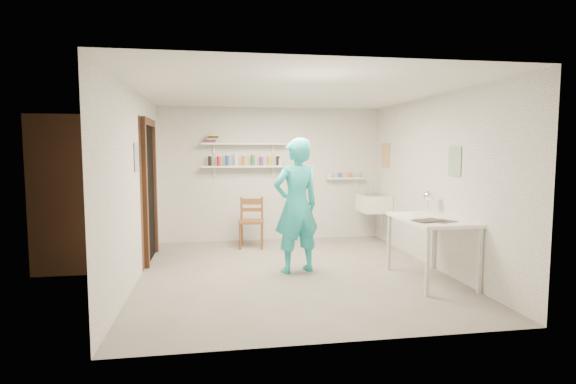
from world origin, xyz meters
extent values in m
cube|color=slate|center=(0.00, 0.00, -0.01)|extent=(4.00, 4.50, 0.02)
cube|color=silver|center=(0.00, 0.00, 2.41)|extent=(4.00, 4.50, 0.02)
cube|color=silver|center=(0.00, 2.26, 1.20)|extent=(4.00, 0.02, 2.40)
cube|color=silver|center=(0.00, -2.26, 1.20)|extent=(4.00, 0.02, 2.40)
cube|color=silver|center=(-2.01, 0.00, 1.20)|extent=(0.02, 4.50, 2.40)
cube|color=silver|center=(2.01, 0.00, 1.20)|extent=(0.02, 4.50, 2.40)
cube|color=black|center=(-1.99, 1.05, 1.00)|extent=(0.02, 0.90, 2.00)
cube|color=brown|center=(-2.70, 1.05, 1.05)|extent=(1.40, 1.50, 2.10)
cube|color=brown|center=(-1.97, 1.05, 2.05)|extent=(0.06, 1.05, 0.10)
cube|color=brown|center=(-1.97, 0.55, 1.00)|extent=(0.06, 0.10, 2.00)
cube|color=brown|center=(-1.97, 1.55, 1.00)|extent=(0.06, 0.10, 2.00)
cube|color=white|center=(-0.50, 2.13, 1.35)|extent=(1.50, 0.22, 0.03)
cube|color=white|center=(-0.50, 2.13, 1.75)|extent=(1.50, 0.22, 0.03)
cube|color=white|center=(1.35, 2.17, 1.12)|extent=(0.70, 0.14, 0.03)
cube|color=#334C7F|center=(-1.99, 0.05, 1.55)|extent=(0.01, 0.28, 0.36)
cube|color=#995933|center=(1.99, 1.80, 1.55)|extent=(0.01, 0.34, 0.42)
cube|color=#3F724C|center=(1.99, -0.55, 1.50)|extent=(0.01, 0.30, 0.38)
cube|color=white|center=(1.75, 1.70, 0.70)|extent=(0.48, 0.60, 0.30)
imported|color=#26BCBF|center=(0.05, 0.02, 0.90)|extent=(0.75, 0.61, 1.80)
cylinder|color=#CCCD8C|center=(0.12, 0.23, 1.20)|extent=(0.32, 0.13, 0.32)
cube|color=brown|center=(-0.42, 1.62, 0.44)|extent=(0.46, 0.44, 0.89)
cube|color=white|center=(1.64, -0.66, 0.40)|extent=(0.72, 1.20, 0.80)
sphere|color=white|center=(1.84, -0.18, 1.02)|extent=(0.15, 0.15, 0.15)
cylinder|color=black|center=(-1.12, 2.13, 1.45)|extent=(0.06, 0.06, 0.17)
cylinder|color=red|center=(-0.97, 2.13, 1.45)|extent=(0.06, 0.06, 0.17)
cylinder|color=blue|center=(-0.81, 2.13, 1.45)|extent=(0.06, 0.06, 0.17)
cylinder|color=white|center=(-0.66, 2.13, 1.45)|extent=(0.06, 0.06, 0.17)
cylinder|color=orange|center=(-0.50, 2.13, 1.45)|extent=(0.06, 0.06, 0.17)
cylinder|color=#268C3F|center=(-0.34, 2.13, 1.45)|extent=(0.06, 0.06, 0.17)
cylinder|color=#8C268C|center=(-0.19, 2.13, 1.45)|extent=(0.06, 0.06, 0.17)
cylinder|color=gold|center=(-0.03, 2.13, 1.45)|extent=(0.06, 0.06, 0.17)
cylinder|color=black|center=(0.12, 2.13, 1.45)|extent=(0.06, 0.06, 0.17)
cube|color=red|center=(-1.10, 2.13, 1.78)|extent=(0.18, 0.14, 0.03)
cube|color=#1933A5|center=(-1.08, 2.13, 1.81)|extent=(0.18, 0.14, 0.03)
cube|color=orange|center=(-1.06, 2.13, 1.83)|extent=(0.18, 0.14, 0.03)
cube|color=black|center=(-1.04, 2.13, 1.86)|extent=(0.18, 0.14, 0.03)
cube|color=yellow|center=(-1.02, 2.13, 1.89)|extent=(0.18, 0.14, 0.03)
cylinder|color=silver|center=(1.14, 2.17, 1.18)|extent=(0.07, 0.07, 0.09)
cylinder|color=#335999|center=(1.28, 2.17, 1.18)|extent=(0.07, 0.07, 0.09)
cylinder|color=orange|center=(1.42, 2.17, 1.18)|extent=(0.07, 0.07, 0.09)
cylinder|color=#999999|center=(1.56, 2.17, 1.18)|extent=(0.07, 0.07, 0.09)
cube|color=silver|center=(1.64, -0.66, 0.80)|extent=(0.30, 0.22, 0.00)
cube|color=#4C4742|center=(1.64, -0.66, 0.81)|extent=(0.30, 0.22, 0.00)
cube|color=beige|center=(1.64, -0.66, 0.81)|extent=(0.30, 0.22, 0.00)
cube|color=#383330|center=(1.64, -0.66, 0.81)|extent=(0.30, 0.22, 0.00)
camera|label=1|loc=(-1.02, -5.84, 1.65)|focal=28.00mm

